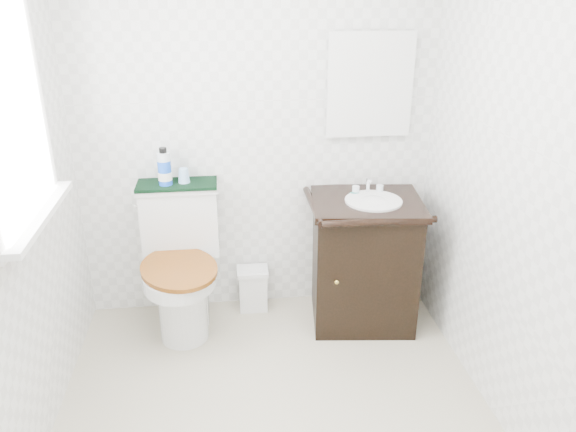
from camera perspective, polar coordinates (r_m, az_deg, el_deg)
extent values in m
plane|color=#B9AE95|center=(2.95, -1.06, -20.64)|extent=(2.40, 2.40, 0.00)
plane|color=white|center=(3.44, -3.27, 8.87)|extent=(2.40, 0.00, 2.40)
plane|color=white|center=(1.27, 4.35, -18.56)|extent=(2.40, 0.00, 2.40)
plane|color=white|center=(2.63, 23.33, 2.49)|extent=(0.00, 2.40, 2.40)
cube|color=white|center=(2.58, -26.75, 9.67)|extent=(0.02, 0.70, 0.90)
cube|color=silver|center=(3.47, 8.33, 13.03)|extent=(0.50, 0.02, 0.60)
cylinder|color=white|center=(3.47, -10.64, -8.97)|extent=(0.29, 0.29, 0.44)
cube|color=white|center=(3.69, -10.43, -6.92)|extent=(0.29, 0.28, 0.44)
cube|color=white|center=(3.51, -10.92, -0.64)|extent=(0.46, 0.18, 0.42)
cube|color=white|center=(3.43, -11.20, 2.80)|extent=(0.49, 0.20, 0.03)
cylinder|color=white|center=(3.33, -10.95, -6.09)|extent=(0.42, 0.42, 0.08)
cylinder|color=brown|center=(3.30, -11.02, -5.25)|extent=(0.55, 0.55, 0.03)
cube|color=black|center=(3.55, 7.67, -4.86)|extent=(0.67, 0.58, 0.78)
cube|color=black|center=(3.38, 8.03, 1.30)|extent=(0.71, 0.63, 0.04)
cylinder|color=white|center=(3.35, 8.68, 1.52)|extent=(0.34, 0.34, 0.01)
ellipsoid|color=white|center=(3.37, 8.62, 0.65)|extent=(0.29, 0.29, 0.15)
cylinder|color=silver|center=(3.46, 8.12, 3.08)|extent=(0.02, 0.02, 0.10)
cube|color=white|center=(3.75, -3.57, -7.59)|extent=(0.18, 0.14, 0.26)
cube|color=white|center=(3.68, -3.62, -5.63)|extent=(0.20, 0.16, 0.03)
cube|color=black|center=(3.42, -11.23, 3.18)|extent=(0.48, 0.22, 0.02)
cylinder|color=blue|center=(3.38, -12.40, 4.32)|extent=(0.08, 0.08, 0.15)
cylinder|color=silver|center=(3.35, -12.55, 5.90)|extent=(0.08, 0.08, 0.05)
cylinder|color=black|center=(3.34, -12.60, 6.55)|extent=(0.04, 0.04, 0.03)
cone|color=#93C5F2|center=(3.41, -10.55, 4.07)|extent=(0.07, 0.07, 0.09)
ellipsoid|color=#166C62|center=(3.45, 6.80, 2.33)|extent=(0.07, 0.04, 0.02)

